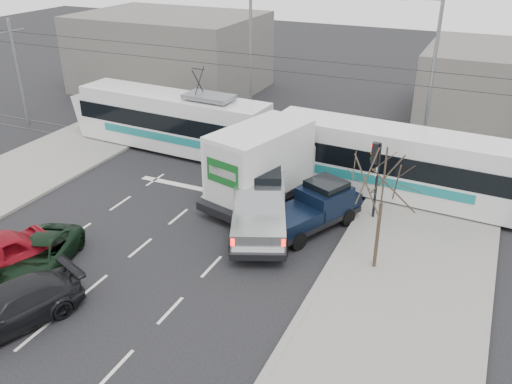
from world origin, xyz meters
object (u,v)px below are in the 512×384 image
at_px(bare_tree, 384,182).
at_px(tram, 271,139).
at_px(green_car, 40,256).
at_px(street_lamp_near, 429,75).
at_px(navy_pickup, 315,207).
at_px(dark_car, 9,309).
at_px(street_lamp_far, 248,50).
at_px(traffic_signal, 376,164).
at_px(box_truck, 269,163).
at_px(silver_pickup, 260,202).

xyz_separation_m(bare_tree, tram, (-7.51, 7.26, -1.97)).
bearing_deg(tram, green_car, -105.66).
distance_m(street_lamp_near, navy_pickup, 10.57).
distance_m(street_lamp_near, green_car, 20.97).
bearing_deg(bare_tree, dark_car, -140.89).
bearing_deg(street_lamp_far, traffic_signal, -41.72).
distance_m(bare_tree, tram, 10.63).
relative_size(traffic_signal, tram, 0.14).
height_order(street_lamp_near, navy_pickup, street_lamp_near).
bearing_deg(street_lamp_far, street_lamp_near, -9.87).
xyz_separation_m(street_lamp_near, box_truck, (-5.97, -7.44, -3.23)).
height_order(street_lamp_near, silver_pickup, street_lamp_near).
relative_size(tram, dark_car, 5.15).
height_order(tram, silver_pickup, tram).
distance_m(bare_tree, navy_pickup, 4.78).
bearing_deg(street_lamp_far, green_car, -90.31).
bearing_deg(bare_tree, silver_pickup, 166.45).
relative_size(street_lamp_far, green_car, 2.03).
relative_size(navy_pickup, dark_car, 1.06).
bearing_deg(street_lamp_near, dark_car, -116.75).
bearing_deg(green_car, silver_pickup, 28.52).
height_order(street_lamp_far, green_car, street_lamp_far).
distance_m(street_lamp_near, dark_car, 22.69).
bearing_deg(navy_pickup, traffic_signal, 65.33).
distance_m(traffic_signal, box_truck, 5.20).
bearing_deg(dark_car, silver_pickup, 84.95).
relative_size(street_lamp_far, silver_pickup, 1.31).
distance_m(traffic_signal, green_car, 14.43).
bearing_deg(bare_tree, traffic_signal, 105.76).
height_order(traffic_signal, tram, tram).
bearing_deg(navy_pickup, green_car, -114.18).
relative_size(tram, navy_pickup, 4.84).
xyz_separation_m(traffic_signal, tram, (-6.38, 3.26, -0.92)).
relative_size(traffic_signal, dark_car, 0.74).
distance_m(street_lamp_far, tram, 8.25).
height_order(traffic_signal, box_truck, box_truck).
relative_size(traffic_signal, box_truck, 0.45).
height_order(bare_tree, silver_pickup, bare_tree).
distance_m(navy_pickup, green_car, 11.53).
relative_size(traffic_signal, green_car, 0.81).
bearing_deg(street_lamp_far, bare_tree, -48.88).
bearing_deg(tram, bare_tree, -40.60).
height_order(traffic_signal, dark_car, traffic_signal).
distance_m(street_lamp_near, tram, 9.00).
bearing_deg(street_lamp_near, street_lamp_far, 170.13).
height_order(street_lamp_near, street_lamp_far, same).
relative_size(tram, silver_pickup, 3.67).
xyz_separation_m(street_lamp_near, street_lamp_far, (-11.50, 2.00, 0.00)).
bearing_deg(dark_car, box_truck, 93.14).
bearing_deg(street_lamp_far, box_truck, -59.66).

